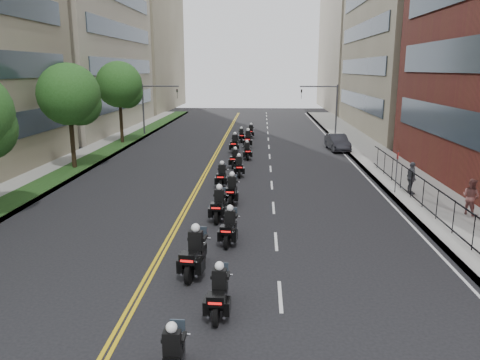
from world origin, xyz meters
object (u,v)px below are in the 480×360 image
(motorcycle_11, at_px, (248,140))
(parked_sedan, at_px, (337,142))
(motorcycle_4, at_px, (219,206))
(pedestrian_b, at_px, (471,197))
(motorcycle_9, at_px, (247,152))
(motorcycle_5, at_px, (232,191))
(pedestrian_c, at_px, (411,178))
(motorcycle_1, at_px, (219,294))
(motorcycle_13, at_px, (251,132))
(motorcycle_8, at_px, (235,159))
(motorcycle_3, at_px, (230,228))
(motorcycle_2, at_px, (195,255))
(motorcycle_10, at_px, (235,144))
(motorcycle_7, at_px, (239,167))
(motorcycle_6, at_px, (222,177))
(motorcycle_12, at_px, (241,136))

(motorcycle_11, xyz_separation_m, parked_sedan, (8.18, -1.11, 0.00))
(motorcycle_4, relative_size, pedestrian_b, 1.32)
(motorcycle_4, relative_size, motorcycle_9, 1.12)
(motorcycle_5, distance_m, pedestrian_c, 10.46)
(motorcycle_4, bearing_deg, motorcycle_1, -81.42)
(motorcycle_1, relative_size, pedestrian_c, 1.17)
(pedestrian_c, bearing_deg, motorcycle_13, 18.05)
(motorcycle_1, bearing_deg, parked_sedan, 76.81)
(motorcycle_8, height_order, motorcycle_9, motorcycle_9)
(motorcycle_3, xyz_separation_m, motorcycle_9, (0.11, 19.01, -0.03))
(parked_sedan, bearing_deg, motorcycle_2, -113.72)
(motorcycle_11, distance_m, motorcycle_13, 6.41)
(pedestrian_c, bearing_deg, motorcycle_9, 36.90)
(motorcycle_10, distance_m, pedestrian_c, 18.08)
(motorcycle_4, xyz_separation_m, parked_sedan, (8.92, 20.61, 0.02))
(motorcycle_9, bearing_deg, motorcycle_1, -96.87)
(motorcycle_3, height_order, pedestrian_b, pedestrian_b)
(motorcycle_13, distance_m, pedestrian_c, 25.28)
(motorcycle_2, distance_m, motorcycle_4, 6.30)
(motorcycle_1, relative_size, motorcycle_9, 1.03)
(motorcycle_2, height_order, motorcycle_11, motorcycle_2)
(motorcycle_1, relative_size, motorcycle_7, 1.04)
(motorcycle_1, relative_size, motorcycle_6, 1.00)
(motorcycle_7, distance_m, pedestrian_c, 11.31)
(motorcycle_2, relative_size, motorcycle_7, 1.18)
(motorcycle_3, relative_size, motorcycle_7, 1.05)
(motorcycle_1, bearing_deg, pedestrian_b, 42.88)
(pedestrian_b, bearing_deg, motorcycle_13, -9.64)
(motorcycle_8, distance_m, motorcycle_11, 9.15)
(motorcycle_2, bearing_deg, motorcycle_6, 97.91)
(motorcycle_10, distance_m, motorcycle_13, 9.07)
(motorcycle_3, bearing_deg, motorcycle_6, 102.60)
(motorcycle_12, bearing_deg, pedestrian_b, -68.14)
(motorcycle_9, relative_size, motorcycle_13, 0.99)
(motorcycle_8, height_order, motorcycle_11, motorcycle_11)
(pedestrian_b, bearing_deg, pedestrian_c, -8.47)
(motorcycle_6, relative_size, motorcycle_11, 0.90)
(motorcycle_1, relative_size, motorcycle_8, 1.06)
(motorcycle_1, xyz_separation_m, motorcycle_7, (-0.34, 18.69, -0.02))
(motorcycle_9, xyz_separation_m, pedestrian_b, (11.61, -14.89, 0.44))
(motorcycle_3, height_order, motorcycle_7, motorcycle_3)
(motorcycle_4, relative_size, pedestrian_c, 1.27)
(motorcycle_6, xyz_separation_m, motorcycle_9, (1.28, 9.28, -0.02))
(motorcycle_3, relative_size, motorcycle_6, 1.01)
(pedestrian_b, bearing_deg, motorcycle_12, -5.37)
(motorcycle_6, bearing_deg, motorcycle_8, 86.35)
(motorcycle_6, xyz_separation_m, parked_sedan, (9.35, 14.01, 0.08))
(motorcycle_12, bearing_deg, motorcycle_2, -96.03)
(motorcycle_1, height_order, pedestrian_c, pedestrian_c)
(motorcycle_5, relative_size, pedestrian_c, 1.26)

